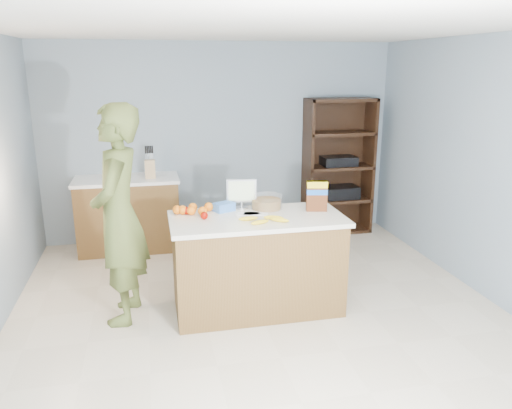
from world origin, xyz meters
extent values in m
cube|color=beige|center=(0.00, 0.00, 0.00)|extent=(4.50, 5.00, 0.02)
cube|color=gray|center=(0.00, 2.50, 1.25)|extent=(4.50, 0.02, 2.50)
cube|color=gray|center=(0.00, -2.50, 1.25)|extent=(4.50, 0.02, 2.50)
cube|color=gray|center=(2.25, 0.00, 1.25)|extent=(0.02, 5.00, 2.50)
cube|color=white|center=(0.00, 0.00, 2.50)|extent=(4.50, 5.00, 0.02)
cube|color=brown|center=(0.00, 0.30, 0.43)|extent=(1.50, 0.70, 0.86)
cube|color=silver|center=(0.00, 0.30, 0.88)|extent=(1.56, 0.76, 0.04)
cube|color=black|center=(0.00, 0.30, 0.05)|extent=(1.46, 0.66, 0.10)
cube|color=brown|center=(-1.20, 2.20, 0.43)|extent=(1.20, 0.60, 0.86)
cube|color=white|center=(-1.20, 2.20, 0.88)|extent=(1.24, 0.62, 0.04)
cube|color=black|center=(1.55, 2.48, 0.90)|extent=(0.90, 0.04, 1.80)
cube|color=black|center=(1.12, 2.30, 0.90)|extent=(0.04, 0.40, 1.80)
cube|color=black|center=(1.98, 2.30, 0.90)|extent=(0.04, 0.40, 1.80)
cube|color=black|center=(1.55, 2.30, 0.02)|extent=(0.90, 0.40, 0.04)
cube|color=black|center=(1.55, 2.30, 0.45)|extent=(0.90, 0.40, 0.04)
cube|color=black|center=(1.55, 2.30, 0.90)|extent=(0.90, 0.40, 0.04)
cube|color=black|center=(1.55, 2.30, 1.35)|extent=(0.90, 0.40, 0.04)
cube|color=black|center=(1.55, 2.30, 1.78)|extent=(0.90, 0.40, 0.04)
cube|color=black|center=(1.55, 2.30, 0.55)|extent=(0.55, 0.32, 0.16)
cube|color=black|center=(1.55, 2.30, 0.98)|extent=(0.45, 0.30, 0.12)
imported|color=#4E5A28|center=(-1.20, 0.40, 0.96)|extent=(0.56, 0.76, 1.92)
cube|color=tan|center=(-0.91, 2.13, 1.01)|extent=(0.12, 0.10, 0.22)
cylinder|color=black|center=(-0.95, 2.13, 1.17)|extent=(0.02, 0.02, 0.09)
cylinder|color=black|center=(-0.93, 2.13, 1.17)|extent=(0.02, 0.02, 0.09)
cylinder|color=black|center=(-0.91, 2.13, 1.17)|extent=(0.02, 0.02, 0.09)
cylinder|color=black|center=(-0.89, 2.13, 1.17)|extent=(0.02, 0.02, 0.09)
cylinder|color=black|center=(-0.87, 2.13, 1.17)|extent=(0.02, 0.02, 0.09)
cube|color=white|center=(-0.07, 0.41, 0.90)|extent=(0.23, 0.12, 0.00)
cube|color=white|center=(0.01, 0.39, 0.90)|extent=(0.24, 0.18, 0.00)
ellipsoid|color=yellow|center=(-0.10, 0.20, 0.92)|extent=(0.18, 0.05, 0.04)
ellipsoid|color=yellow|center=(-0.03, 0.08, 0.92)|extent=(0.18, 0.09, 0.04)
ellipsoid|color=yellow|center=(0.12, 0.18, 0.92)|extent=(0.18, 0.10, 0.04)
ellipsoid|color=yellow|center=(0.16, 0.11, 0.92)|extent=(0.17, 0.13, 0.04)
sphere|color=#8F0A01|center=(-0.61, 0.51, 0.93)|extent=(0.07, 0.07, 0.07)
sphere|color=#8F0A01|center=(-0.47, 0.32, 0.93)|extent=(0.07, 0.07, 0.07)
sphere|color=orange|center=(-0.65, 0.51, 0.94)|extent=(0.08, 0.08, 0.08)
sphere|color=orange|center=(-0.55, 0.58, 0.94)|extent=(0.08, 0.08, 0.08)
sphere|color=orange|center=(-0.47, 0.44, 0.94)|extent=(0.08, 0.08, 0.08)
sphere|color=orange|center=(-0.40, 0.57, 0.94)|extent=(0.08, 0.08, 0.08)
sphere|color=orange|center=(-0.70, 0.53, 0.94)|extent=(0.08, 0.08, 0.08)
sphere|color=orange|center=(-0.57, 0.48, 0.94)|extent=(0.08, 0.08, 0.08)
cube|color=blue|center=(-0.26, 0.54, 0.94)|extent=(0.21, 0.18, 0.08)
cylinder|color=#267219|center=(0.14, 0.54, 0.95)|extent=(0.27, 0.27, 0.09)
cylinder|color=white|center=(0.14, 0.54, 0.97)|extent=(0.30, 0.30, 0.13)
cylinder|color=silver|center=(-0.08, 0.60, 0.91)|extent=(0.12, 0.12, 0.01)
cylinder|color=silver|center=(-0.08, 0.60, 0.94)|extent=(0.02, 0.02, 0.05)
cube|color=silver|center=(-0.08, 0.60, 1.07)|extent=(0.28, 0.09, 0.22)
cube|color=yellow|center=(-0.09, 0.58, 1.07)|extent=(0.24, 0.05, 0.18)
cube|color=#592B14|center=(0.58, 0.37, 1.04)|extent=(0.20, 0.10, 0.28)
cube|color=yellow|center=(0.58, 0.37, 1.15)|extent=(0.20, 0.11, 0.06)
cube|color=blue|center=(0.58, 0.37, 1.08)|extent=(0.20, 0.11, 0.05)
camera|label=1|loc=(-0.92, -3.87, 2.21)|focal=35.00mm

